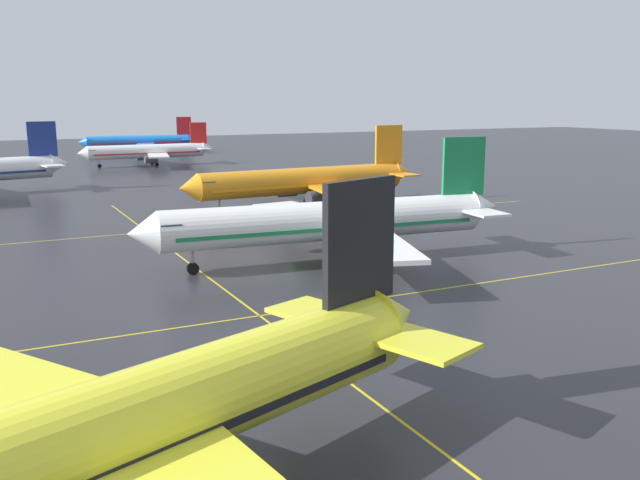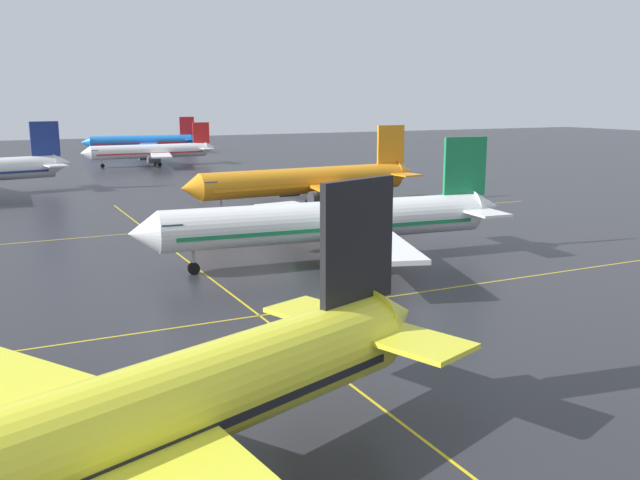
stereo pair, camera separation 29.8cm
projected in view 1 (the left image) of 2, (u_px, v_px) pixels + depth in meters
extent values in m
cylinder|color=yellow|center=(66.00, 447.00, 25.30)|extent=(34.48, 15.95, 4.18)
cone|color=yellow|center=(392.00, 317.00, 38.96)|extent=(4.66, 4.93, 3.97)
cube|color=black|center=(360.00, 242.00, 35.98)|extent=(5.09, 2.18, 6.59)
cube|color=yellow|center=(321.00, 314.00, 39.54)|extent=(5.26, 6.57, 0.26)
cube|color=yellow|center=(415.00, 341.00, 35.09)|extent=(5.26, 6.57, 0.26)
cylinder|color=black|center=(0.00, 449.00, 29.42)|extent=(4.30, 3.45, 2.31)
cube|color=black|center=(67.00, 460.00, 25.41)|extent=(31.85, 15.03, 0.40)
cylinder|color=#99999E|center=(88.00, 464.00, 29.33)|extent=(0.31, 0.31, 1.81)
cylinder|color=white|center=(327.00, 221.00, 72.17)|extent=(35.03, 7.44, 4.13)
cone|color=white|center=(142.00, 233.00, 65.56)|extent=(3.20, 4.30, 4.05)
cone|color=white|center=(483.00, 207.00, 78.80)|extent=(3.84, 4.24, 3.93)
cube|color=#197F47|center=(464.00, 166.00, 76.87)|extent=(5.23, 0.89, 6.52)
cube|color=white|center=(451.00, 204.00, 80.98)|extent=(4.00, 5.96, 0.26)
cube|color=white|center=(483.00, 212.00, 75.01)|extent=(4.00, 5.96, 0.26)
cube|color=white|center=(307.00, 213.00, 81.13)|extent=(7.47, 16.85, 0.43)
cube|color=white|center=(374.00, 243.00, 64.23)|extent=(10.29, 17.26, 0.43)
cylinder|color=#2D9956|center=(307.00, 231.00, 77.68)|extent=(3.90, 2.63, 2.28)
cylinder|color=#2D9956|center=(346.00, 251.00, 67.33)|extent=(3.90, 2.63, 2.28)
cube|color=#385166|center=(169.00, 225.00, 66.32)|extent=(2.31, 3.97, 0.76)
cube|color=#197F47|center=(327.00, 226.00, 72.27)|extent=(32.26, 7.22, 0.39)
cylinder|color=#99999E|center=(192.00, 257.00, 67.74)|extent=(0.30, 0.30, 1.79)
cylinder|color=black|center=(193.00, 269.00, 67.98)|extent=(1.24, 0.60, 1.20)
cylinder|color=#99999E|center=(336.00, 239.00, 76.05)|extent=(0.30, 0.30, 1.79)
cylinder|color=black|center=(336.00, 250.00, 76.29)|extent=(1.24, 0.60, 1.20)
cylinder|color=#99999E|center=(357.00, 250.00, 70.88)|extent=(0.30, 0.30, 1.79)
cylinder|color=black|center=(357.00, 261.00, 71.12)|extent=(1.24, 0.60, 1.20)
cylinder|color=orange|center=(303.00, 181.00, 107.81)|extent=(34.44, 5.79, 4.07)
cone|color=orange|center=(188.00, 188.00, 98.91)|extent=(2.98, 4.12, 3.99)
cone|color=orange|center=(402.00, 172.00, 116.79)|extent=(3.62, 4.03, 3.87)
cube|color=orange|center=(389.00, 145.00, 114.52)|extent=(5.16, 0.64, 6.43)
cube|color=orange|center=(380.00, 171.00, 118.45)|extent=(3.70, 5.74, 0.26)
cube|color=orange|center=(402.00, 174.00, 112.96)|extent=(3.70, 5.74, 0.26)
cube|color=orange|center=(283.00, 179.00, 116.23)|extent=(9.51, 16.96, 0.43)
cube|color=orange|center=(339.00, 191.00, 100.68)|extent=(8.05, 16.75, 0.43)
cylinder|color=#333338|center=(286.00, 190.00, 112.88)|extent=(3.75, 2.43, 2.25)
cylinder|color=#333338|center=(319.00, 198.00, 103.36)|extent=(3.75, 2.43, 2.25)
cube|color=#385166|center=(205.00, 183.00, 99.97)|extent=(2.11, 3.84, 0.75)
cube|color=orange|center=(303.00, 184.00, 107.92)|extent=(31.71, 5.69, 0.39)
cylinder|color=#99999E|center=(219.00, 204.00, 101.65)|extent=(0.30, 0.30, 1.77)
cylinder|color=black|center=(220.00, 212.00, 101.89)|extent=(1.20, 0.54, 1.18)
cylinder|color=#99999E|center=(307.00, 194.00, 111.75)|extent=(0.30, 0.30, 1.77)
cylinder|color=black|center=(307.00, 202.00, 111.98)|extent=(1.20, 0.54, 1.18)
cylinder|color=#99999E|center=(324.00, 199.00, 106.99)|extent=(0.30, 0.30, 1.77)
cylinder|color=black|center=(324.00, 206.00, 107.23)|extent=(1.20, 0.54, 1.18)
cone|color=white|center=(59.00, 163.00, 131.07)|extent=(4.11, 4.47, 3.91)
cube|color=navy|center=(42.00, 139.00, 128.48)|extent=(5.19, 1.31, 6.50)
cube|color=white|center=(42.00, 163.00, 132.28)|extent=(4.42, 6.16, 0.26)
cube|color=white|center=(52.00, 165.00, 127.18)|extent=(4.42, 6.16, 0.26)
cylinder|color=white|center=(147.00, 151.00, 176.37)|extent=(29.24, 3.84, 3.47)
cone|color=white|center=(82.00, 153.00, 169.30)|extent=(2.42, 3.43, 3.40)
cone|color=white|center=(207.00, 148.00, 183.49)|extent=(2.96, 3.33, 3.29)
cube|color=red|center=(198.00, 133.00, 181.64)|extent=(4.38, 0.38, 5.47)
cube|color=white|center=(197.00, 147.00, 185.02)|extent=(2.98, 4.78, 0.22)
cube|color=white|center=(204.00, 149.00, 180.25)|extent=(2.98, 4.78, 0.22)
cube|color=white|center=(143.00, 151.00, 183.65)|extent=(7.64, 14.40, 0.36)
cube|color=white|center=(158.00, 155.00, 170.13)|extent=(7.33, 14.35, 0.36)
cylinder|color=#4C4C51|center=(142.00, 157.00, 180.77)|extent=(3.13, 1.96, 1.92)
cylinder|color=#4C4C51|center=(151.00, 159.00, 172.51)|extent=(3.13, 1.96, 1.92)
cube|color=#385166|center=(91.00, 151.00, 170.14)|extent=(1.68, 3.21, 0.64)
cube|color=red|center=(147.00, 153.00, 176.46)|extent=(26.91, 3.84, 0.33)
cylinder|color=#99999E|center=(99.00, 162.00, 171.51)|extent=(0.26, 0.26, 1.51)
cylinder|color=black|center=(100.00, 166.00, 171.71)|extent=(1.01, 0.42, 1.00)
cylinder|color=#99999E|center=(152.00, 159.00, 179.71)|extent=(0.26, 0.26, 1.51)
cylinder|color=black|center=(152.00, 163.00, 179.91)|extent=(1.01, 0.42, 1.00)
cylinder|color=#99999E|center=(157.00, 160.00, 175.57)|extent=(0.26, 0.26, 1.51)
cylinder|color=black|center=(157.00, 164.00, 175.77)|extent=(1.01, 0.42, 1.00)
cylinder|color=blue|center=(138.00, 141.00, 214.13)|extent=(30.63, 6.42, 3.61)
cone|color=blue|center=(82.00, 143.00, 208.31)|extent=(2.79, 3.76, 3.54)
cone|color=blue|center=(192.00, 139.00, 219.97)|extent=(3.35, 3.70, 3.43)
cube|color=red|center=(184.00, 126.00, 218.27)|extent=(4.58, 0.76, 5.71)
cube|color=blue|center=(184.00, 139.00, 221.87)|extent=(3.49, 5.21, 0.23)
cube|color=blue|center=(187.00, 140.00, 216.66)|extent=(3.49, 5.21, 0.23)
cube|color=blue|center=(138.00, 142.00, 221.96)|extent=(6.57, 14.74, 0.38)
cube|color=blue|center=(145.00, 145.00, 207.19)|extent=(8.97, 15.09, 0.38)
cylinder|color=blue|center=(136.00, 146.00, 218.94)|extent=(3.40, 2.29, 2.00)
cylinder|color=blue|center=(140.00, 148.00, 209.90)|extent=(3.40, 2.29, 2.00)
cube|color=#385166|center=(90.00, 141.00, 208.98)|extent=(2.01, 3.47, 0.67)
cube|color=red|center=(138.00, 143.00, 214.22)|extent=(28.21, 6.23, 0.34)
cylinder|color=#99999E|center=(97.00, 150.00, 210.22)|extent=(0.27, 0.27, 1.57)
cylinder|color=black|center=(97.00, 153.00, 210.43)|extent=(1.08, 0.52, 1.05)
cylinder|color=#99999E|center=(144.00, 148.00, 217.53)|extent=(0.27, 0.27, 1.57)
cylinder|color=black|center=(144.00, 152.00, 217.74)|extent=(1.08, 0.52, 1.05)
cylinder|color=#99999E|center=(146.00, 149.00, 213.01)|extent=(0.27, 0.27, 1.57)
cylinder|color=black|center=(146.00, 153.00, 213.22)|extent=(1.08, 0.52, 1.05)
cube|color=yellow|center=(260.00, 316.00, 55.24)|extent=(125.14, 0.20, 0.01)
cube|color=yellow|center=(148.00, 232.00, 89.58)|extent=(125.14, 0.20, 0.01)
cube|color=yellow|center=(260.00, 316.00, 55.24)|extent=(0.20, 129.26, 0.01)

